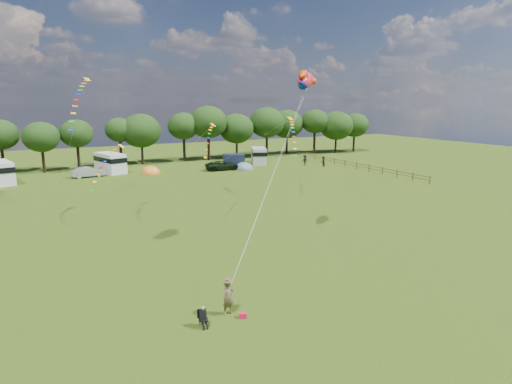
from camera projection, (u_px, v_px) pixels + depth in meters
name	position (u px, v px, depth m)	size (l,w,h in m)	color
ground_plane	(312.00, 273.00, 28.30)	(180.00, 180.00, 0.00)	black
tree_line	(162.00, 128.00, 77.04)	(102.98, 10.98, 10.27)	black
fence	(351.00, 164.00, 72.53)	(0.12, 33.12, 1.20)	#472D19
car_b	(88.00, 172.00, 63.70)	(1.65, 4.41, 1.55)	#9A9CA2
car_d	(223.00, 165.00, 70.27)	(2.58, 5.70, 1.55)	black
campervan_b	(0.00, 172.00, 58.65)	(4.01, 6.71, 3.07)	silver
campervan_c	(110.00, 162.00, 67.67)	(4.33, 6.80, 3.09)	silver
campervan_d	(259.00, 155.00, 77.50)	(4.54, 6.29, 2.84)	#B4B4B6
tent_orange	(151.00, 173.00, 67.10)	(3.08, 3.38, 2.41)	orange
tent_greyblue	(244.00, 169.00, 71.08)	(3.17, 3.47, 2.36)	slate
awning_navy	(234.00, 160.00, 73.75)	(3.52, 2.86, 2.20)	black
kite_flyer	(228.00, 298.00, 22.68)	(0.69, 0.45, 1.89)	brown
camp_chair	(203.00, 314.00, 21.50)	(0.55, 0.56, 1.14)	#99999E
kite_bag	(243.00, 315.00, 22.48)	(0.40, 0.27, 0.29)	red
fish_kite	(305.00, 80.00, 32.56)	(3.07, 2.98, 1.81)	red
streamer_kite_a	(80.00, 95.00, 47.79)	(3.42, 5.55, 5.79)	#FFAB19
streamer_kite_b	(109.00, 160.00, 41.54)	(4.22, 4.68, 3.79)	#FFF731
streamer_kite_c	(210.00, 134.00, 39.94)	(3.08, 4.88, 2.77)	yellow
walker_a	(323.00, 162.00, 73.56)	(0.87, 0.54, 1.79)	black
walker_b	(305.00, 160.00, 75.28)	(1.19, 0.55, 1.85)	black
streamer_kite_d	(293.00, 130.00, 50.86)	(2.77, 5.05, 4.32)	#E5D300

